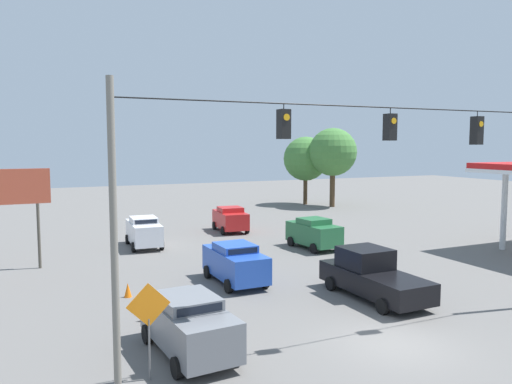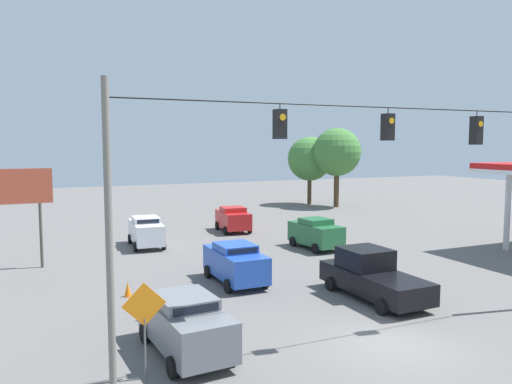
# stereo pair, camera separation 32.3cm
# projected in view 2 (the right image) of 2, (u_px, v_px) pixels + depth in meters

# --- Properties ---
(ground_plane) EXTENTS (140.00, 140.00, 0.00)m
(ground_plane) POSITION_uv_depth(u_px,v_px,m) (391.00, 345.00, 16.79)
(ground_plane) COLOR #605E5B
(overhead_signal_span) EXTENTS (18.25, 0.38, 8.50)m
(overhead_signal_span) POSITION_uv_depth(u_px,v_px,m) (388.00, 187.00, 16.73)
(overhead_signal_span) COLOR slate
(overhead_signal_span) RESTS_ON ground_plane
(sedan_red_oncoming_deep) EXTENTS (2.38, 3.99, 1.91)m
(sedan_red_oncoming_deep) POSITION_uv_depth(u_px,v_px,m) (233.00, 219.00, 38.65)
(sedan_red_oncoming_deep) COLOR red
(sedan_red_oncoming_deep) RESTS_ON ground_plane
(pickup_truck_black_crossing_near) EXTENTS (2.38, 5.63, 2.12)m
(pickup_truck_black_crossing_near) POSITION_uv_depth(u_px,v_px,m) (372.00, 276.00, 21.93)
(pickup_truck_black_crossing_near) COLOR black
(pickup_truck_black_crossing_near) RESTS_ON ground_plane
(sedan_blue_withflow_mid) EXTENTS (2.09, 4.37, 1.94)m
(sedan_blue_withflow_mid) POSITION_uv_depth(u_px,v_px,m) (235.00, 262.00, 24.29)
(sedan_blue_withflow_mid) COLOR #234CB2
(sedan_blue_withflow_mid) RESTS_ON ground_plane
(sedan_grey_parked_shoulder) EXTENTS (2.34, 4.65, 1.93)m
(sedan_grey_parked_shoulder) POSITION_uv_depth(u_px,v_px,m) (185.00, 323.00, 16.10)
(sedan_grey_parked_shoulder) COLOR slate
(sedan_grey_parked_shoulder) RESTS_ON ground_plane
(sedan_white_withflow_far) EXTENTS (2.14, 4.36, 1.98)m
(sedan_white_withflow_far) POSITION_uv_depth(u_px,v_px,m) (146.00, 231.00, 32.94)
(sedan_white_withflow_far) COLOR silver
(sedan_white_withflow_far) RESTS_ON ground_plane
(sedan_green_oncoming_far) EXTENTS (2.28, 4.08, 1.97)m
(sedan_green_oncoming_far) POSITION_uv_depth(u_px,v_px,m) (316.00, 233.00, 32.31)
(sedan_green_oncoming_far) COLOR #236038
(sedan_green_oncoming_far) RESTS_ON ground_plane
(traffic_cone_nearest) EXTENTS (0.33, 0.33, 0.64)m
(traffic_cone_nearest) POSITION_uv_depth(u_px,v_px,m) (165.00, 339.00, 16.52)
(traffic_cone_nearest) COLOR orange
(traffic_cone_nearest) RESTS_ON ground_plane
(traffic_cone_second) EXTENTS (0.33, 0.33, 0.64)m
(traffic_cone_second) POSITION_uv_depth(u_px,v_px,m) (143.00, 312.00, 19.14)
(traffic_cone_second) COLOR orange
(traffic_cone_second) RESTS_ON ground_plane
(traffic_cone_third) EXTENTS (0.33, 0.33, 0.64)m
(traffic_cone_third) POSITION_uv_depth(u_px,v_px,m) (128.00, 289.00, 22.15)
(traffic_cone_third) COLOR orange
(traffic_cone_third) RESTS_ON ground_plane
(roadside_billboard) EXTENTS (4.52, 0.16, 5.46)m
(roadside_billboard) POSITION_uv_depth(u_px,v_px,m) (7.00, 194.00, 26.42)
(roadside_billboard) COLOR #4C473D
(roadside_billboard) RESTS_ON ground_plane
(work_zone_sign) EXTENTS (1.27, 0.06, 2.84)m
(work_zone_sign) POSITION_uv_depth(u_px,v_px,m) (144.00, 312.00, 14.21)
(work_zone_sign) COLOR slate
(work_zone_sign) RESTS_ON ground_plane
(tree_horizon_left) EXTENTS (4.94, 4.94, 7.61)m
(tree_horizon_left) POSITION_uv_depth(u_px,v_px,m) (310.00, 159.00, 55.73)
(tree_horizon_left) COLOR #4C3823
(tree_horizon_left) RESTS_ON ground_plane
(tree_horizon_right) EXTENTS (5.15, 5.15, 8.50)m
(tree_horizon_right) POSITION_uv_depth(u_px,v_px,m) (337.00, 152.00, 53.40)
(tree_horizon_right) COLOR #4C3823
(tree_horizon_right) RESTS_ON ground_plane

